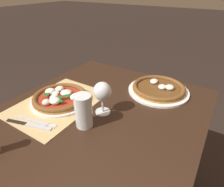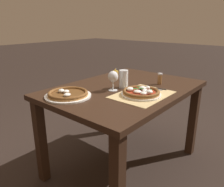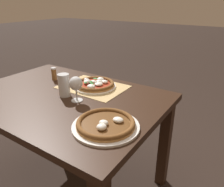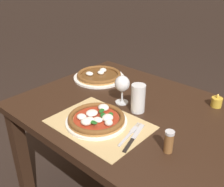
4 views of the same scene
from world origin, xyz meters
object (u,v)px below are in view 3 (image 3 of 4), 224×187
fork (73,83)px  pepper_shaker (54,74)px  knife (71,82)px  wine_glass (76,85)px  pizza_far (106,124)px  pint_glass (64,85)px  pizza_near (95,84)px

fork → pepper_shaker: (0.18, 0.01, 0.04)m
knife → pepper_shaker: pepper_shaker is taller
knife → wine_glass: bearing=139.2°
pizza_far → pint_glass: 0.47m
fork → knife: bearing=-20.4°
pizza_far → pint_glass: bearing=-21.2°
pizza_near → knife: size_ratio=1.37×
fork → knife: knife is taller
pizza_far → fork: pizza_far is taller
fork → wine_glass: bearing=137.1°
fork → pizza_far: bearing=146.7°
wine_glass → pint_glass: (0.12, -0.02, -0.04)m
wine_glass → pint_glass: bearing=-8.9°
pizza_far → pint_glass: size_ratio=2.26×
pint_glass → pepper_shaker: size_ratio=1.49×
knife → pizza_far: bearing=147.3°
pizza_near → knife: pizza_near is taller
wine_glass → fork: bearing=-42.9°
pizza_near → knife: bearing=6.2°
pizza_far → pepper_shaker: bearing=-25.3°
pizza_far → knife: pizza_far is taller
pizza_near → fork: bearing=10.7°
pizza_near → knife: (0.20, 0.02, -0.02)m
pizza_near → wine_glass: wine_glass is taller
pepper_shaker → pizza_near: bearing=-172.9°
pizza_near → pizza_far: bearing=133.1°
pizza_near → pizza_far: (-0.36, 0.38, -0.00)m
pizza_near → pepper_shaker: 0.36m
pint_glass → fork: pint_glass is taller
wine_glass → knife: 0.34m
pizza_far → knife: 0.67m
pizza_far → wine_glass: wine_glass is taller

